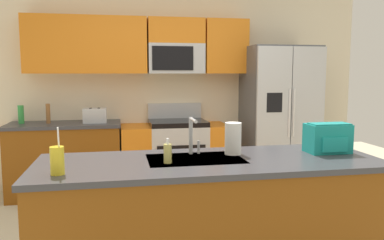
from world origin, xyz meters
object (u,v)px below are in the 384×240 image
at_px(bottle_green, 21,115).
at_px(drink_cup_yellow, 57,160).
at_px(sink_faucet, 192,132).
at_px(backpack, 328,137).
at_px(toaster, 95,115).
at_px(refrigerator, 279,117).
at_px(range_oven, 175,155).
at_px(paper_towel_roll, 233,138).
at_px(pepper_mill, 48,114).
at_px(soap_dispenser, 168,153).

height_order(bottle_green, drink_cup_yellow, drink_cup_yellow).
height_order(sink_faucet, backpack, sink_faucet).
distance_m(toaster, drink_cup_yellow, 2.47).
bearing_deg(backpack, drink_cup_yellow, -171.32).
height_order(refrigerator, sink_faucet, refrigerator).
height_order(toaster, sink_faucet, sink_faucet).
bearing_deg(range_oven, paper_towel_roll, -86.46).
distance_m(toaster, pepper_mill, 0.55).
xyz_separation_m(range_oven, paper_towel_roll, (0.13, -2.15, 0.58)).
height_order(pepper_mill, paper_towel_roll, paper_towel_roll).
height_order(refrigerator, toaster, refrigerator).
xyz_separation_m(bottle_green, paper_towel_roll, (1.99, -2.19, 0.01)).
xyz_separation_m(refrigerator, sink_faucet, (-1.57, -2.03, 0.14)).
distance_m(toaster, soap_dispenser, 2.37).
bearing_deg(soap_dispenser, bottle_green, 121.74).
bearing_deg(bottle_green, refrigerator, -1.95).
relative_size(range_oven, bottle_green, 6.16).
xyz_separation_m(pepper_mill, backpack, (2.41, -2.22, -0.00)).
bearing_deg(backpack, pepper_mill, 137.35).
distance_m(drink_cup_yellow, paper_towel_roll, 1.27).
distance_m(range_oven, backpack, 2.45).
distance_m(sink_faucet, drink_cup_yellow, 1.00).
xyz_separation_m(drink_cup_yellow, soap_dispenser, (0.69, 0.18, -0.02)).
height_order(pepper_mill, soap_dispenser, pepper_mill).
bearing_deg(backpack, refrigerator, 76.23).
bearing_deg(paper_towel_roll, pepper_mill, 128.00).
bearing_deg(sink_faucet, pepper_mill, 123.12).
distance_m(bottle_green, soap_dispenser, 2.80).
relative_size(range_oven, drink_cup_yellow, 4.67).
bearing_deg(soap_dispenser, paper_towel_roll, 20.60).
xyz_separation_m(bottle_green, soap_dispenser, (1.47, -2.38, -0.04)).
relative_size(paper_towel_roll, backpack, 0.75).
height_order(sink_faucet, soap_dispenser, sink_faucet).
bearing_deg(bottle_green, range_oven, -1.20).
height_order(toaster, soap_dispenser, toaster).
xyz_separation_m(refrigerator, bottle_green, (-3.26, 0.11, 0.09)).
bearing_deg(paper_towel_roll, toaster, 118.23).
height_order(bottle_green, sink_faucet, sink_faucet).
relative_size(drink_cup_yellow, backpack, 0.91).
relative_size(refrigerator, toaster, 6.61).
height_order(pepper_mill, sink_faucet, sink_faucet).
bearing_deg(bottle_green, soap_dispenser, -58.26).
distance_m(pepper_mill, bottle_green, 0.32).
xyz_separation_m(range_oven, sink_faucet, (-0.17, -2.10, 0.62)).
bearing_deg(range_oven, drink_cup_yellow, -113.20).
bearing_deg(range_oven, bottle_green, 178.80).
xyz_separation_m(pepper_mill, paper_towel_roll, (1.68, -2.15, 0.00)).
distance_m(toaster, backpack, 2.86).
relative_size(range_oven, sink_faucet, 4.82).
relative_size(bottle_green, sink_faucet, 0.78).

